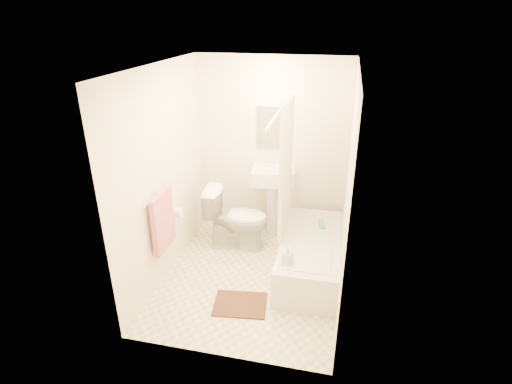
% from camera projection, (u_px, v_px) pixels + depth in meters
% --- Properties ---
extents(floor, '(2.40, 2.40, 0.00)m').
position_uv_depth(floor, '(251.00, 277.00, 4.71)').
color(floor, beige).
rests_on(floor, ground).
extents(ceiling, '(2.40, 2.40, 0.00)m').
position_uv_depth(ceiling, '(250.00, 66.00, 3.72)').
color(ceiling, white).
rests_on(ceiling, ground).
extents(wall_back, '(2.00, 0.02, 2.40)m').
position_uv_depth(wall_back, '(272.00, 149.00, 5.28)').
color(wall_back, beige).
rests_on(wall_back, ground).
extents(wall_left, '(0.02, 2.40, 2.40)m').
position_uv_depth(wall_left, '(163.00, 177.00, 4.41)').
color(wall_left, beige).
rests_on(wall_left, ground).
extents(wall_right, '(0.02, 2.40, 2.40)m').
position_uv_depth(wall_right, '(347.00, 193.00, 4.02)').
color(wall_right, beige).
rests_on(wall_right, ground).
extents(mirror, '(0.40, 0.03, 0.55)m').
position_uv_depth(mirror, '(272.00, 128.00, 5.14)').
color(mirror, white).
rests_on(mirror, wall_back).
extents(curtain_rod, '(0.03, 1.70, 0.03)m').
position_uv_depth(curtain_rod, '(282.00, 108.00, 3.91)').
color(curtain_rod, silver).
rests_on(curtain_rod, wall_back).
extents(shower_curtain, '(0.04, 0.80, 1.55)m').
position_uv_depth(shower_curtain, '(286.00, 168.00, 4.59)').
color(shower_curtain, silver).
rests_on(shower_curtain, curtain_rod).
extents(towel_bar, '(0.02, 0.60, 0.02)m').
position_uv_depth(towel_bar, '(157.00, 194.00, 4.23)').
color(towel_bar, silver).
rests_on(towel_bar, wall_left).
extents(towel, '(0.06, 0.45, 0.66)m').
position_uv_depth(towel, '(163.00, 221.00, 4.35)').
color(towel, '#CC7266').
rests_on(towel, towel_bar).
extents(toilet_paper, '(0.11, 0.12, 0.12)m').
position_uv_depth(toilet_paper, '(177.00, 212.00, 4.71)').
color(toilet_paper, white).
rests_on(toilet_paper, wall_left).
extents(toilet, '(0.85, 0.51, 0.81)m').
position_uv_depth(toilet, '(237.00, 219.00, 5.20)').
color(toilet, white).
rests_on(toilet, floor).
extents(sink, '(0.61, 0.51, 1.09)m').
position_uv_depth(sink, '(273.00, 199.00, 5.42)').
color(sink, white).
rests_on(sink, floor).
extents(bathtub, '(0.68, 1.56, 0.44)m').
position_uv_depth(bathtub, '(311.00, 255.00, 4.76)').
color(bathtub, silver).
rests_on(bathtub, floor).
extents(bath_mat, '(0.61, 0.49, 0.02)m').
position_uv_depth(bath_mat, '(240.00, 304.00, 4.27)').
color(bath_mat, '#4C281C').
rests_on(bath_mat, floor).
extents(soap_bottle, '(0.12, 0.12, 0.20)m').
position_uv_depth(soap_bottle, '(287.00, 256.00, 4.16)').
color(soap_bottle, white).
rests_on(soap_bottle, bathtub).
extents(scrub_brush, '(0.11, 0.22, 0.04)m').
position_uv_depth(scrub_brush, '(322.00, 224.00, 4.94)').
color(scrub_brush, '#48B959').
rests_on(scrub_brush, bathtub).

